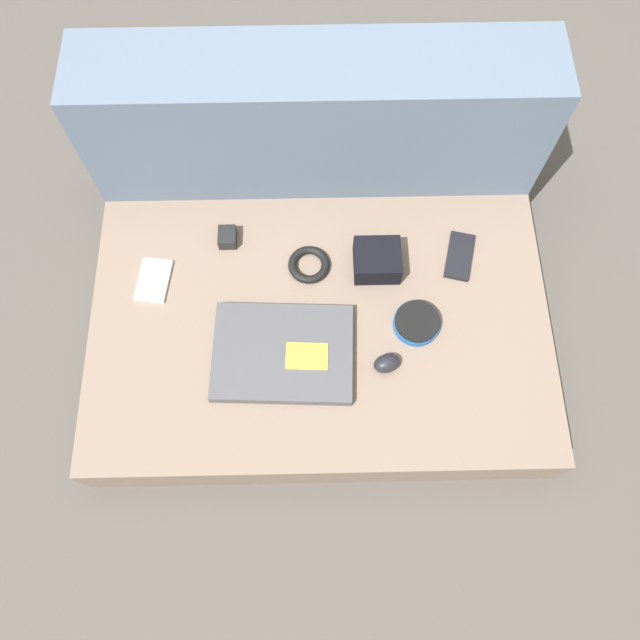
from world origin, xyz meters
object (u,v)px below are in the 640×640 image
(laptop, at_px, (283,353))
(camera_pouch, at_px, (377,260))
(speaker_puck, at_px, (417,323))
(phone_black, at_px, (459,256))
(computer_mouse, at_px, (387,363))
(phone_silver, at_px, (154,280))
(charger_brick, at_px, (227,237))

(laptop, xyz_separation_m, camera_pouch, (0.22, 0.21, 0.02))
(speaker_puck, distance_m, phone_black, 0.20)
(speaker_puck, xyz_separation_m, phone_black, (0.11, 0.17, -0.01))
(computer_mouse, height_order, phone_silver, computer_mouse)
(camera_pouch, xyz_separation_m, charger_brick, (-0.35, 0.08, -0.01))
(computer_mouse, distance_m, camera_pouch, 0.24)
(phone_silver, relative_size, charger_brick, 2.29)
(laptop, distance_m, phone_silver, 0.35)
(computer_mouse, xyz_separation_m, camera_pouch, (-0.01, 0.24, 0.01))
(laptop, xyz_separation_m, charger_brick, (-0.13, 0.29, 0.00))
(computer_mouse, height_order, speaker_puck, computer_mouse)
(laptop, bearing_deg, charger_brick, 116.95)
(computer_mouse, distance_m, charger_brick, 0.48)
(computer_mouse, distance_m, speaker_puck, 0.12)
(phone_black, bearing_deg, camera_pouch, -160.13)
(phone_black, bearing_deg, phone_silver, -162.15)
(charger_brick, bearing_deg, speaker_puck, -27.65)
(computer_mouse, xyz_separation_m, phone_black, (0.19, 0.26, -0.01))
(computer_mouse, relative_size, speaker_puck, 0.65)
(computer_mouse, distance_m, phone_silver, 0.57)
(camera_pouch, bearing_deg, charger_brick, 167.74)
(laptop, distance_m, charger_brick, 0.32)
(computer_mouse, height_order, camera_pouch, camera_pouch)
(phone_black, distance_m, charger_brick, 0.55)
(phone_silver, height_order, phone_black, phone_black)
(phone_black, relative_size, charger_brick, 2.61)
(speaker_puck, xyz_separation_m, phone_silver, (-0.60, 0.12, -0.01))
(laptop, height_order, computer_mouse, computer_mouse)
(speaker_puck, distance_m, charger_brick, 0.48)
(phone_black, bearing_deg, computer_mouse, -111.38)
(speaker_puck, relative_size, phone_silver, 0.90)
(speaker_puck, height_order, camera_pouch, camera_pouch)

